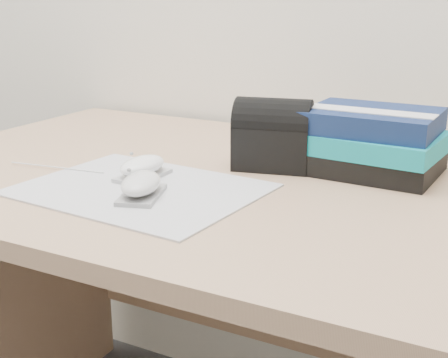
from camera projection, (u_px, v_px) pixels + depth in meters
The scene contains 7 objects.
desk at pixel (328, 303), 1.13m from camera, with size 1.60×0.80×0.73m.
mousepad at pixel (140, 189), 1.01m from camera, with size 0.37×0.29×0.00m, color #9D9DA6.
mouse_rear at pixel (142, 167), 1.06m from camera, with size 0.06×0.10×0.04m.
mouse_front at pixel (141, 185), 0.96m from camera, with size 0.09×0.12×0.04m.
usb_cable at pixel (56, 167), 1.12m from camera, with size 0.00×0.00×0.20m, color white.
book_stack at pixel (373, 142), 1.10m from camera, with size 0.24×0.20×0.11m.
pouch at pixel (273, 134), 1.12m from camera, with size 0.15×0.12×0.13m.
Camera 1 is at (0.31, 0.66, 1.04)m, focal length 50.00 mm.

